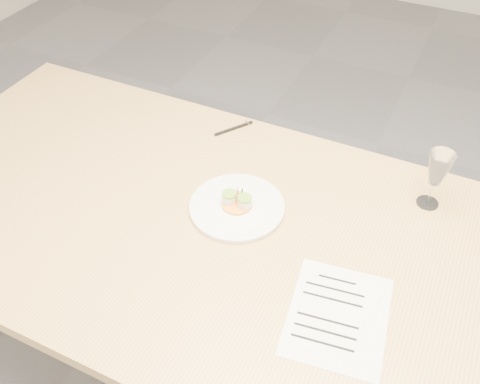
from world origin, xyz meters
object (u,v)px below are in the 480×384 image
at_px(ballpoint_pen, 234,128).
at_px(wine_glass_0, 438,170).
at_px(recipe_sheet, 338,316).
at_px(dining_table, 275,262).
at_px(dinner_plate, 237,206).

distance_m(ballpoint_pen, wine_glass_0, 0.68).
bearing_deg(wine_glass_0, ballpoint_pen, 172.99).
relative_size(recipe_sheet, wine_glass_0, 1.77).
bearing_deg(recipe_sheet, dining_table, 139.29).
height_order(recipe_sheet, ballpoint_pen, ballpoint_pen).
relative_size(dining_table, wine_glass_0, 13.29).
relative_size(dinner_plate, wine_glass_0, 1.50).
bearing_deg(ballpoint_pen, wine_glass_0, -62.85).
xyz_separation_m(dining_table, dinner_plate, (-0.16, 0.08, 0.08)).
bearing_deg(dining_table, ballpoint_pen, 128.29).
height_order(recipe_sheet, wine_glass_0, wine_glass_0).
bearing_deg(dinner_plate, wine_glass_0, 28.03).
bearing_deg(dining_table, dinner_plate, 152.82).
xyz_separation_m(dinner_plate, wine_glass_0, (0.48, 0.26, 0.11)).
distance_m(dining_table, recipe_sheet, 0.26).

